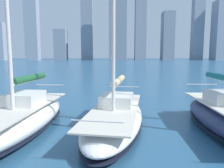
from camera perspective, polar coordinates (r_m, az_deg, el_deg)
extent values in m
cube|color=#8A94A4|center=(179.51, 26.59, 12.32)|extent=(10.43, 11.40, 41.94)
cube|color=gray|center=(180.93, 21.43, 13.47)|extent=(7.75, 6.99, 47.75)
cube|color=gray|center=(172.01, 14.32, 12.00)|extent=(8.33, 10.88, 35.31)
cube|color=gray|center=(169.69, 7.41, 14.03)|extent=(8.02, 8.93, 45.88)
cube|color=gray|center=(158.25, 1.52, 14.63)|extent=(12.28, 6.41, 46.24)
cube|color=gray|center=(173.18, -6.53, 14.08)|extent=(8.84, 6.26, 46.95)
cube|color=gray|center=(173.85, -13.24, 9.92)|extent=(9.16, 9.03, 22.82)
cube|color=#909AA9|center=(171.18, -20.13, 13.12)|extent=(9.07, 7.01, 43.12)
cylinder|color=silver|center=(11.88, 26.48, 1.08)|extent=(0.19, 3.17, 0.12)
cylinder|color=#19606B|center=(11.87, 26.51, 1.66)|extent=(0.38, 2.92, 0.32)
cylinder|color=silver|center=(14.12, 22.35, -0.08)|extent=(1.81, 0.08, 0.04)
ellipsoid|color=white|center=(10.60, 0.88, -9.04)|extent=(3.76, 8.54, 0.96)
ellipsoid|color=black|center=(10.68, 0.88, -10.40)|extent=(3.78, 8.59, 0.10)
cube|color=beige|center=(10.47, 0.89, -6.36)|extent=(3.16, 7.49, 0.06)
cube|color=silver|center=(10.88, 1.28, -4.19)|extent=(1.77, 2.03, 0.55)
cylinder|color=silver|center=(9.81, 0.38, 20.67)|extent=(0.16, 0.16, 9.42)
cylinder|color=silver|center=(11.36, 1.73, 0.27)|extent=(0.65, 3.44, 0.12)
cylinder|color=#C6B284|center=(11.34, 1.74, 0.87)|extent=(0.81, 3.20, 0.32)
cylinder|color=silver|center=(6.73, -3.96, -9.70)|extent=(1.63, 0.29, 0.04)
cylinder|color=silver|center=(13.99, 3.15, -0.68)|extent=(1.87, 0.33, 0.04)
ellipsoid|color=white|center=(10.81, -22.67, -8.75)|extent=(3.00, 8.13, 1.16)
ellipsoid|color=black|center=(10.90, -22.58, -10.37)|extent=(3.02, 8.17, 0.10)
cube|color=beige|center=(10.66, -22.83, -5.59)|extent=(2.50, 7.14, 0.06)
cube|color=silver|center=(11.01, -21.75, -3.51)|extent=(1.56, 1.86, 0.55)
cylinder|color=silver|center=(10.10, -25.84, 18.75)|extent=(0.16, 0.16, 8.74)
cylinder|color=silver|center=(11.43, -20.59, 0.86)|extent=(0.39, 3.34, 0.12)
cylinder|color=#1E5633|center=(11.42, -20.62, 1.46)|extent=(0.57, 3.09, 0.32)
cylinder|color=silver|center=(13.78, -15.97, -0.24)|extent=(1.77, 0.18, 0.04)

